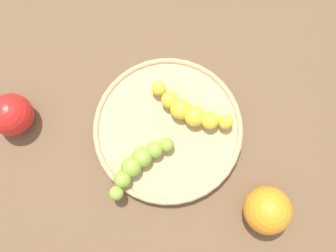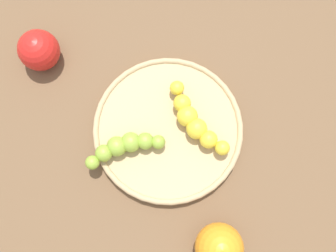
{
  "view_description": "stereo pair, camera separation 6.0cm",
  "coord_description": "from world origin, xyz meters",
  "views": [
    {
      "loc": [
        -0.13,
        -0.01,
        0.62
      ],
      "look_at": [
        0.0,
        0.0,
        0.04
      ],
      "focal_mm": 38.86,
      "sensor_mm": 36.0,
      "label": 1
    },
    {
      "loc": [
        -0.11,
        -0.07,
        0.62
      ],
      "look_at": [
        0.0,
        0.0,
        0.04
      ],
      "focal_mm": 38.86,
      "sensor_mm": 36.0,
      "label": 2
    }
  ],
  "objects": [
    {
      "name": "apple_red",
      "position": [
        0.0,
        0.26,
        0.04
      ],
      "size": [
        0.07,
        0.07,
        0.07
      ],
      "primitive_type": "sphere",
      "color": "red",
      "rests_on": "ground_plane"
    },
    {
      "name": "ground_plane",
      "position": [
        0.0,
        0.0,
        0.0
      ],
      "size": [
        2.4,
        2.4,
        0.0
      ],
      "primitive_type": "plane",
      "color": "brown"
    },
    {
      "name": "banana_green",
      "position": [
        -0.07,
        0.04,
        0.04
      ],
      "size": [
        0.11,
        0.1,
        0.03
      ],
      "rotation": [
        0.0,
        0.0,
        0.83
      ],
      "color": "#8CAD38",
      "rests_on": "fruit_bowl"
    },
    {
      "name": "banana_yellow",
      "position": [
        0.03,
        -0.03,
        0.04
      ],
      "size": [
        0.08,
        0.14,
        0.04
      ],
      "rotation": [
        0.0,
        0.0,
        2.73
      ],
      "color": "yellow",
      "rests_on": "fruit_bowl"
    },
    {
      "name": "fruit_bowl",
      "position": [
        0.0,
        0.0,
        0.01
      ],
      "size": [
        0.26,
        0.26,
        0.02
      ],
      "color": "tan",
      "rests_on": "ground_plane"
    },
    {
      "name": "orange_fruit",
      "position": [
        -0.12,
        -0.17,
        0.04
      ],
      "size": [
        0.08,
        0.08,
        0.08
      ],
      "primitive_type": "sphere",
      "color": "orange",
      "rests_on": "ground_plane"
    }
  ]
}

